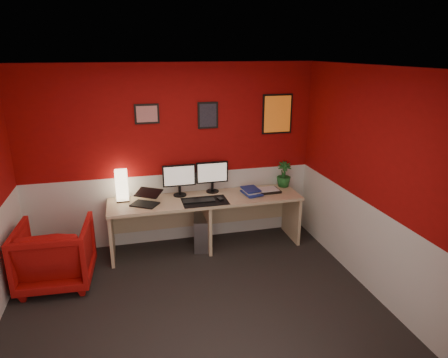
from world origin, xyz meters
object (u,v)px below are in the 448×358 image
Objects in this scene: desk at (206,223)px; laptop at (144,197)px; potted_plant at (284,174)px; monitor_right at (212,172)px; armchair at (55,254)px; pc_tower at (201,232)px; shoji_lamp at (122,186)px; zen_tray at (267,191)px; monitor_left at (179,175)px.

laptop is at bearing -176.56° from desk.
potted_plant is (2.03, 0.25, 0.07)m from laptop.
monitor_right reaches higher than laptop.
pc_tower is at bearing -162.00° from armchair.
shoji_lamp is 0.89× the size of pc_tower.
potted_plant is at bearing -164.72° from armchair.
pc_tower is (0.75, 0.07, -0.61)m from laptop.
shoji_lamp is 0.37m from laptop.
zen_tray reaches higher than pc_tower.
zen_tray is 0.39m from potted_plant.
monitor_right reaches higher than armchair.
monitor_left is 0.85m from pc_tower.
shoji_lamp is 2.00m from zen_tray.
laptop is at bearing -164.09° from monitor_right.
armchair is at bearing -141.58° from shoji_lamp.
laptop is at bearing -39.91° from shoji_lamp.
laptop is 0.90× the size of potted_plant.
pc_tower is (0.26, -0.17, -0.80)m from monitor_left.
monitor_left and monitor_right have the same top height.
laptop is 0.57× the size of monitor_right.
pc_tower is (-1.27, -0.18, -0.69)m from potted_plant.
zen_tray is (1.98, -0.14, -0.18)m from shoji_lamp.
monitor_right is 1.29× the size of pc_tower.
armchair is (-1.83, -0.48, 0.15)m from pc_tower.
potted_plant reaches higher than laptop.
monitor_right is 2.24m from armchair.
monitor_right is (0.96, 0.27, 0.18)m from laptop.
monitor_right is 1.07m from potted_plant.
desk is at bearing -30.07° from monitor_left.
desk is 1.24m from shoji_lamp.
monitor_right reaches higher than desk.
laptop is 0.94× the size of zen_tray.
monitor_right is at bearing 2.12° from shoji_lamp.
monitor_left is at bearing 158.32° from pc_tower.
laptop is 0.57× the size of monitor_left.
zen_tray is at bearing 2.53° from desk.
desk is 3.13× the size of armchair.
potted_plant is at bearing 9.35° from desk.
zen_tray reaches higher than armchair.
desk is at bearing -163.08° from armchair.
pc_tower is (-0.06, 0.02, -0.14)m from desk.
armchair is (-3.10, -0.66, -0.54)m from potted_plant.
shoji_lamp reaches higher than pc_tower.
monitor_right reaches higher than pc_tower.
laptop is 0.58m from monitor_left.
shoji_lamp is at bearing -179.33° from monitor_left.
desk is 4.48× the size of monitor_left.
monitor_right is at bearing 55.33° from pc_tower.
shoji_lamp is 1.24m from monitor_right.
laptop is at bearing -173.02° from potted_plant.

